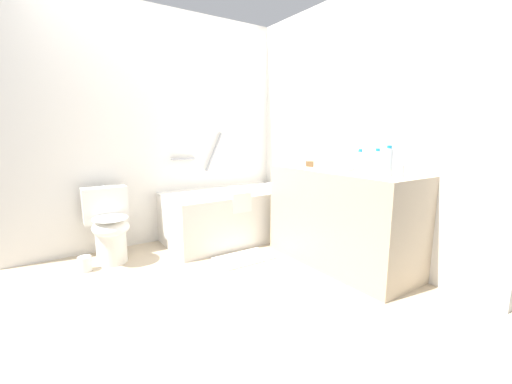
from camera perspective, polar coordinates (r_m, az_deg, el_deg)
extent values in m
plane|color=#C1AD8E|center=(2.75, -6.20, -15.35)|extent=(3.74, 3.74, 0.00)
cube|color=white|center=(3.72, -16.36, 10.59)|extent=(3.14, 0.10, 2.46)
cube|color=white|center=(3.37, 15.68, 10.68)|extent=(0.10, 2.98, 2.46)
cube|color=silver|center=(3.68, -4.62, -4.10)|extent=(1.40, 0.77, 0.55)
cube|color=white|center=(3.62, -4.68, -0.52)|extent=(1.15, 0.56, 0.09)
cylinder|color=#9F9FA4|center=(3.90, 2.35, 1.48)|extent=(0.09, 0.03, 0.03)
cylinder|color=#9F9FA4|center=(3.88, -7.39, 6.99)|extent=(0.23, 0.03, 0.44)
cylinder|color=#9F9FA4|center=(3.73, -12.67, 5.67)|extent=(0.27, 0.03, 0.03)
cube|color=white|center=(3.27, -2.54, -1.87)|extent=(0.22, 0.03, 0.20)
cylinder|color=white|center=(3.33, -24.00, -8.36)|extent=(0.26, 0.26, 0.35)
ellipsoid|color=white|center=(3.23, -24.10, -5.67)|extent=(0.33, 0.38, 0.15)
ellipsoid|color=white|center=(3.21, -24.21, -4.19)|extent=(0.31, 0.36, 0.02)
cube|color=white|center=(3.43, -24.93, -1.97)|extent=(0.39, 0.18, 0.34)
cylinder|color=silver|center=(3.40, -25.16, 0.91)|extent=(0.03, 0.03, 0.01)
cube|color=tan|center=(3.04, 14.66, -4.40)|extent=(0.57, 1.37, 0.87)
cylinder|color=white|center=(2.98, 13.33, 4.48)|extent=(0.34, 0.34, 0.07)
cylinder|color=#BCBCC1|center=(3.14, 15.96, 4.55)|extent=(0.02, 0.02, 0.06)
cylinder|color=#BCBCC1|center=(3.10, 15.36, 5.03)|extent=(0.10, 0.02, 0.02)
cylinder|color=#BCBCC1|center=(3.10, 16.79, 4.25)|extent=(0.03, 0.03, 0.04)
cylinder|color=#BCBCC1|center=(3.18, 15.12, 4.48)|extent=(0.03, 0.03, 0.04)
cylinder|color=silver|center=(2.73, 20.42, 4.81)|extent=(0.06, 0.06, 0.18)
cylinder|color=teal|center=(2.73, 20.56, 6.96)|extent=(0.03, 0.03, 0.02)
cylinder|color=silver|center=(2.83, 17.71, 5.01)|extent=(0.06, 0.06, 0.17)
cylinder|color=teal|center=(2.83, 17.82, 6.95)|extent=(0.03, 0.03, 0.02)
cylinder|color=silver|center=(2.66, 22.18, 4.84)|extent=(0.06, 0.06, 0.21)
cylinder|color=teal|center=(2.65, 22.35, 7.33)|extent=(0.04, 0.04, 0.02)
cylinder|color=white|center=(3.38, 8.47, 5.51)|extent=(0.07, 0.07, 0.09)
cylinder|color=white|center=(2.67, 23.89, 3.43)|extent=(0.06, 0.06, 0.09)
cube|color=brown|center=(3.23, 10.26, 4.88)|extent=(0.14, 0.10, 0.05)
cube|color=white|center=(2.83, 19.55, 3.38)|extent=(0.09, 0.06, 0.02)
cube|color=white|center=(3.18, -2.11, -11.50)|extent=(0.53, 0.34, 0.01)
cylinder|color=white|center=(3.26, -27.79, -11.07)|extent=(0.11, 0.11, 0.13)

